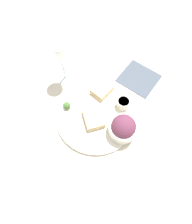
{
  "coord_description": "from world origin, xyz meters",
  "views": [
    {
      "loc": [
        -0.26,
        -0.1,
        0.64
      ],
      "look_at": [
        0.0,
        0.0,
        0.03
      ],
      "focal_mm": 28.0,
      "sensor_mm": 36.0,
      "label": 1
    }
  ],
  "objects_px": {
    "sauce_ramekin": "(123,103)",
    "napkin": "(139,78)",
    "fork": "(28,123)",
    "cheese_toast_far": "(102,90)",
    "cheese_toast_near": "(93,119)",
    "salad_bowl": "(123,128)",
    "wine_glass": "(60,56)"
  },
  "relations": [
    {
      "from": "sauce_ramekin",
      "to": "napkin",
      "type": "relative_size",
      "value": 0.28
    },
    {
      "from": "fork",
      "to": "cheese_toast_far",
      "type": "bearing_deg",
      "value": -43.42
    },
    {
      "from": "cheese_toast_near",
      "to": "fork",
      "type": "xyz_separation_m",
      "value": [
        -0.1,
        0.24,
        -0.02
      ]
    },
    {
      "from": "salad_bowl",
      "to": "wine_glass",
      "type": "height_order",
      "value": "wine_glass"
    },
    {
      "from": "cheese_toast_far",
      "to": "napkin",
      "type": "bearing_deg",
      "value": -44.2
    },
    {
      "from": "cheese_toast_near",
      "to": "fork",
      "type": "height_order",
      "value": "cheese_toast_near"
    },
    {
      "from": "salad_bowl",
      "to": "napkin",
      "type": "bearing_deg",
      "value": 0.68
    },
    {
      "from": "cheese_toast_near",
      "to": "fork",
      "type": "bearing_deg",
      "value": 113.46
    },
    {
      "from": "sauce_ramekin",
      "to": "napkin",
      "type": "bearing_deg",
      "value": -9.38
    },
    {
      "from": "cheese_toast_far",
      "to": "wine_glass",
      "type": "height_order",
      "value": "wine_glass"
    },
    {
      "from": "napkin",
      "to": "cheese_toast_near",
      "type": "bearing_deg",
      "value": 156.78
    },
    {
      "from": "sauce_ramekin",
      "to": "salad_bowl",
      "type": "bearing_deg",
      "value": -163.99
    },
    {
      "from": "cheese_toast_near",
      "to": "cheese_toast_far",
      "type": "xyz_separation_m",
      "value": [
        0.13,
        0.01,
        0.0
      ]
    },
    {
      "from": "salad_bowl",
      "to": "cheese_toast_far",
      "type": "height_order",
      "value": "salad_bowl"
    },
    {
      "from": "cheese_toast_far",
      "to": "cheese_toast_near",
      "type": "bearing_deg",
      "value": -173.75
    },
    {
      "from": "wine_glass",
      "to": "cheese_toast_far",
      "type": "bearing_deg",
      "value": -96.62
    },
    {
      "from": "cheese_toast_near",
      "to": "napkin",
      "type": "xyz_separation_m",
      "value": [
        0.26,
        -0.11,
        -0.02
      ]
    },
    {
      "from": "wine_glass",
      "to": "napkin",
      "type": "distance_m",
      "value": 0.35
    },
    {
      "from": "sauce_ramekin",
      "to": "napkin",
      "type": "distance_m",
      "value": 0.17
    },
    {
      "from": "cheese_toast_near",
      "to": "wine_glass",
      "type": "height_order",
      "value": "wine_glass"
    },
    {
      "from": "cheese_toast_far",
      "to": "fork",
      "type": "distance_m",
      "value": 0.33
    },
    {
      "from": "sauce_ramekin",
      "to": "cheese_toast_near",
      "type": "relative_size",
      "value": 0.48
    },
    {
      "from": "cheese_toast_far",
      "to": "fork",
      "type": "relative_size",
      "value": 0.52
    },
    {
      "from": "wine_glass",
      "to": "fork",
      "type": "xyz_separation_m",
      "value": [
        -0.26,
        0.04,
        -0.13
      ]
    },
    {
      "from": "salad_bowl",
      "to": "napkin",
      "type": "relative_size",
      "value": 0.55
    },
    {
      "from": "cheese_toast_far",
      "to": "wine_glass",
      "type": "distance_m",
      "value": 0.21
    },
    {
      "from": "napkin",
      "to": "sauce_ramekin",
      "type": "bearing_deg",
      "value": 170.62
    },
    {
      "from": "salad_bowl",
      "to": "napkin",
      "type": "distance_m",
      "value": 0.27
    },
    {
      "from": "sauce_ramekin",
      "to": "wine_glass",
      "type": "xyz_separation_m",
      "value": [
        0.05,
        0.28,
        0.1
      ]
    },
    {
      "from": "wine_glass",
      "to": "napkin",
      "type": "relative_size",
      "value": 1.01
    },
    {
      "from": "cheese_toast_near",
      "to": "salad_bowl",
      "type": "bearing_deg",
      "value": -91.52
    },
    {
      "from": "cheese_toast_far",
      "to": "wine_glass",
      "type": "relative_size",
      "value": 0.51
    }
  ]
}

